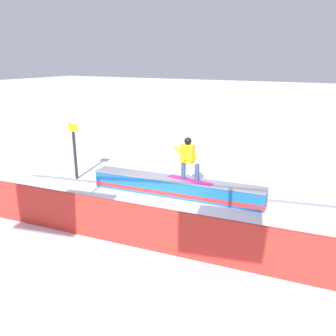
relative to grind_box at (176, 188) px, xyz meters
name	(u,v)px	position (x,y,z in m)	size (l,w,h in m)	color
ground_plane	(176,195)	(0.00, 0.00, -0.26)	(120.00, 120.00, 0.00)	white
grind_box	(176,188)	(0.00, 0.00, 0.00)	(5.65, 1.15, 0.58)	blue
snowboarder	(188,158)	(-0.39, -0.05, 1.03)	(1.57, 0.48, 1.35)	#BC2391
safety_fence	(112,221)	(0.00, 3.34, 0.28)	(12.99, 0.06, 1.08)	red
trail_marker	(75,150)	(3.95, 0.21, 0.83)	(0.40, 0.10, 2.04)	#262628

